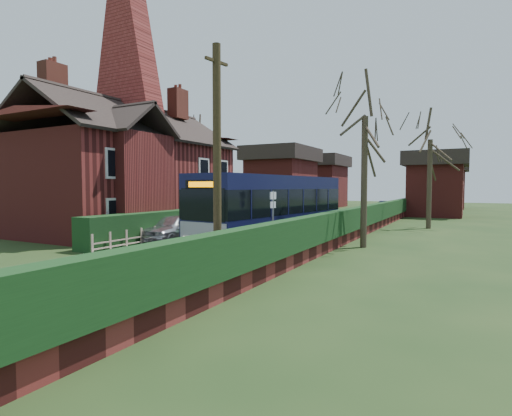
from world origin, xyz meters
The scene contains 18 objects.
ground centered at (0.00, 0.00, 0.00)m, with size 140.00×140.00×0.00m, color #30431C.
road centered at (0.00, 10.00, 0.01)m, with size 6.00×100.00×0.02m, color black.
pavement centered at (4.25, 10.00, 0.07)m, with size 2.50×100.00×0.14m, color slate.
kerb_right centered at (3.05, 10.00, 0.07)m, with size 0.12×100.00×0.14m, color gray.
kerb_left centered at (-3.05, 10.00, 0.05)m, with size 0.12×100.00×0.10m, color gray.
front_hedge centered at (-3.90, 5.00, 0.80)m, with size 1.20×16.00×1.60m, color black.
picket_fence centered at (-3.15, 5.00, 0.45)m, with size 0.10×16.00×0.90m, color tan, non-canonical shape.
right_wall_hedge centered at (5.80, 10.00, 1.02)m, with size 0.60×50.00×1.80m.
brick_house centered at (-8.73, 4.78, 4.38)m, with size 9.30×14.60×10.30m.
bus centered at (2.20, 4.40, 1.77)m, with size 3.77×11.92×3.56m.
car_silver centered at (-2.80, 2.12, 0.74)m, with size 1.75×4.36×1.49m, color silver.
car_green centered at (-1.60, 3.46, 0.62)m, with size 1.75×4.30×1.25m, color black.
car_distant centered at (2.00, 38.72, 0.58)m, with size 1.23×3.53×1.16m, color black.
bus_stop_sign centered at (4.00, 0.55, 1.85)m, with size 0.11×0.42×2.80m.
telegraph_pole centered at (4.80, -5.00, 3.64)m, with size 0.25×0.93×7.20m.
tree_right_near centered at (6.96, 4.66, 6.83)m, with size 4.23×4.23×9.14m.
tree_right_far centered at (9.00, 15.86, 6.75)m, with size 4.68×4.68×9.04m.
tree_house_side centered at (-11.41, 16.51, 7.82)m, with size 4.60×4.60×10.46m.
Camera 1 is at (11.48, -15.04, 2.98)m, focal length 28.00 mm.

